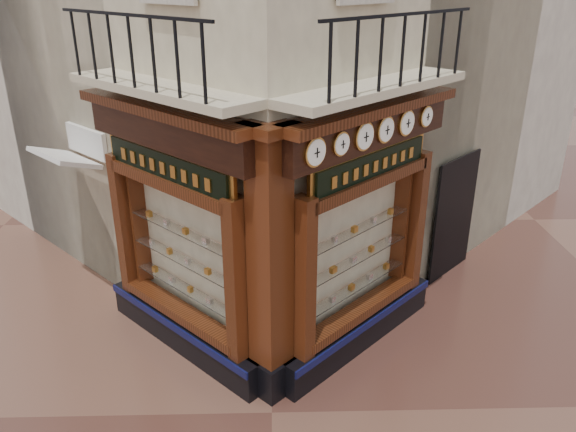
{
  "coord_description": "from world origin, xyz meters",
  "views": [
    {
      "loc": [
        0.07,
        -6.08,
        5.6
      ],
      "look_at": [
        0.28,
        2.0,
        2.12
      ],
      "focal_mm": 35.0,
      "sensor_mm": 36.0,
      "label": 1
    }
  ],
  "objects_px": {
    "clock_a": "(315,152)",
    "signboard_left": "(166,167)",
    "awning": "(86,290)",
    "clock_e": "(406,123)",
    "corner_pilaster": "(270,272)",
    "clock_c": "(364,136)",
    "clock_d": "(385,130)",
    "clock_b": "(341,144)",
    "signboard_right": "(372,165)",
    "clock_f": "(426,117)"
  },
  "relations": [
    {
      "from": "clock_a",
      "to": "signboard_left",
      "type": "bearing_deg",
      "value": 107.55
    },
    {
      "from": "clock_a",
      "to": "signboard_left",
      "type": "xyz_separation_m",
      "value": [
        -2.03,
        1.05,
        -0.52
      ]
    },
    {
      "from": "awning",
      "to": "signboard_left",
      "type": "relative_size",
      "value": 0.61
    },
    {
      "from": "clock_e",
      "to": "corner_pilaster",
      "type": "bearing_deg",
      "value": 169.89
    },
    {
      "from": "corner_pilaster",
      "to": "signboard_left",
      "type": "xyz_separation_m",
      "value": [
        -1.46,
        1.01,
        1.15
      ]
    },
    {
      "from": "corner_pilaster",
      "to": "clock_c",
      "type": "height_order",
      "value": "corner_pilaster"
    },
    {
      "from": "corner_pilaster",
      "to": "signboard_left",
      "type": "distance_m",
      "value": 2.12
    },
    {
      "from": "clock_d",
      "to": "signboard_left",
      "type": "distance_m",
      "value": 3.12
    },
    {
      "from": "clock_b",
      "to": "signboard_right",
      "type": "relative_size",
      "value": 0.17
    },
    {
      "from": "corner_pilaster",
      "to": "signboard_left",
      "type": "relative_size",
      "value": 1.89
    },
    {
      "from": "clock_d",
      "to": "clock_b",
      "type": "bearing_deg",
      "value": -180.0
    },
    {
      "from": "clock_c",
      "to": "awning",
      "type": "relative_size",
      "value": 0.31
    },
    {
      "from": "clock_b",
      "to": "clock_d",
      "type": "bearing_deg",
      "value": 0.0
    },
    {
      "from": "clock_c",
      "to": "awning",
      "type": "height_order",
      "value": "clock_c"
    },
    {
      "from": "clock_c",
      "to": "clock_e",
      "type": "relative_size",
      "value": 1.02
    },
    {
      "from": "clock_b",
      "to": "clock_c",
      "type": "bearing_deg",
      "value": 0.0
    },
    {
      "from": "clock_a",
      "to": "clock_e",
      "type": "height_order",
      "value": "clock_e"
    },
    {
      "from": "clock_b",
      "to": "clock_e",
      "type": "distance_m",
      "value": 1.52
    },
    {
      "from": "corner_pilaster",
      "to": "clock_c",
      "type": "xyz_separation_m",
      "value": [
        1.27,
        0.67,
        1.67
      ]
    },
    {
      "from": "clock_a",
      "to": "signboard_left",
      "type": "relative_size",
      "value": 0.18
    },
    {
      "from": "awning",
      "to": "clock_e",
      "type": "bearing_deg",
      "value": -149.97
    },
    {
      "from": "clock_b",
      "to": "awning",
      "type": "xyz_separation_m",
      "value": [
        -4.51,
        2.57,
        -3.62
      ]
    },
    {
      "from": "clock_b",
      "to": "clock_e",
      "type": "xyz_separation_m",
      "value": [
        1.07,
        1.07,
        0.0
      ]
    },
    {
      "from": "clock_f",
      "to": "clock_d",
      "type": "bearing_deg",
      "value": 180.0
    },
    {
      "from": "corner_pilaster",
      "to": "clock_e",
      "type": "distance_m",
      "value": 2.95
    },
    {
      "from": "clock_e",
      "to": "clock_f",
      "type": "distance_m",
      "value": 0.55
    },
    {
      "from": "clock_a",
      "to": "clock_c",
      "type": "xyz_separation_m",
      "value": [
        0.71,
        0.71,
        -0.0
      ]
    },
    {
      "from": "clock_c",
      "to": "clock_e",
      "type": "distance_m",
      "value": 1.03
    },
    {
      "from": "signboard_left",
      "to": "awning",
      "type": "bearing_deg",
      "value": 3.71
    },
    {
      "from": "clock_d",
      "to": "signboard_left",
      "type": "height_order",
      "value": "clock_d"
    },
    {
      "from": "clock_b",
      "to": "awning",
      "type": "height_order",
      "value": "clock_b"
    },
    {
      "from": "corner_pilaster",
      "to": "signboard_right",
      "type": "xyz_separation_m",
      "value": [
        1.46,
        1.01,
        1.15
      ]
    },
    {
      "from": "clock_a",
      "to": "signboard_right",
      "type": "distance_m",
      "value": 1.48
    },
    {
      "from": "corner_pilaster",
      "to": "clock_b",
      "type": "height_order",
      "value": "corner_pilaster"
    },
    {
      "from": "clock_c",
      "to": "signboard_left",
      "type": "xyz_separation_m",
      "value": [
        -2.73,
        0.35,
        -0.52
      ]
    },
    {
      "from": "signboard_right",
      "to": "clock_a",
      "type": "bearing_deg",
      "value": -175.41
    },
    {
      "from": "clock_d",
      "to": "awning",
      "type": "xyz_separation_m",
      "value": [
        -5.21,
        1.87,
        -3.62
      ]
    },
    {
      "from": "signboard_left",
      "to": "clock_b",
      "type": "bearing_deg",
      "value": -151.3
    },
    {
      "from": "clock_f",
      "to": "signboard_right",
      "type": "distance_m",
      "value": 1.31
    },
    {
      "from": "clock_a",
      "to": "awning",
      "type": "distance_m",
      "value": 6.24
    },
    {
      "from": "clock_c",
      "to": "clock_e",
      "type": "bearing_deg",
      "value": 0.0
    },
    {
      "from": "clock_f",
      "to": "awning",
      "type": "distance_m",
      "value": 7.07
    },
    {
      "from": "clock_c",
      "to": "signboard_right",
      "type": "xyz_separation_m",
      "value": [
        0.19,
        0.35,
        -0.52
      ]
    },
    {
      "from": "signboard_right",
      "to": "clock_b",
      "type": "bearing_deg",
      "value": -172.8
    },
    {
      "from": "clock_d",
      "to": "clock_f",
      "type": "bearing_deg",
      "value": -0.0
    },
    {
      "from": "clock_f",
      "to": "signboard_left",
      "type": "relative_size",
      "value": 0.15
    },
    {
      "from": "clock_a",
      "to": "clock_e",
      "type": "bearing_deg",
      "value": 0.0
    },
    {
      "from": "clock_b",
      "to": "corner_pilaster",
      "type": "bearing_deg",
      "value": 154.0
    },
    {
      "from": "clock_b",
      "to": "clock_f",
      "type": "distance_m",
      "value": 2.07
    },
    {
      "from": "clock_b",
      "to": "signboard_right",
      "type": "bearing_deg",
      "value": 7.2
    }
  ]
}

